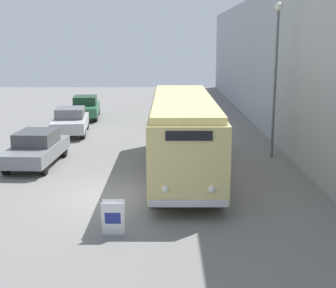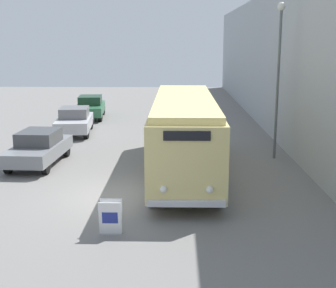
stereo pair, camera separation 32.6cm
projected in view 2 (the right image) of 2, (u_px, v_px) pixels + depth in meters
ground_plane at (119, 197)px, 16.23m from camera, size 80.00×80.00×0.00m
building_wall_right at (279, 64)px, 24.97m from camera, size 0.30×60.00×8.18m
vintage_bus at (184, 131)px, 18.91m from camera, size 2.49×10.88×3.10m
sign_board at (110, 218)px, 13.00m from camera, size 0.63×0.37×0.98m
streetlamp at (279, 61)px, 20.67m from camera, size 0.36×0.36×6.94m
parked_car_near at (39, 147)px, 20.39m from camera, size 2.02×4.51×1.49m
parked_car_mid at (75, 121)px, 27.14m from camera, size 2.27×4.49×1.54m
parked_car_far at (90, 107)px, 32.76m from camera, size 2.22×4.66×1.55m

